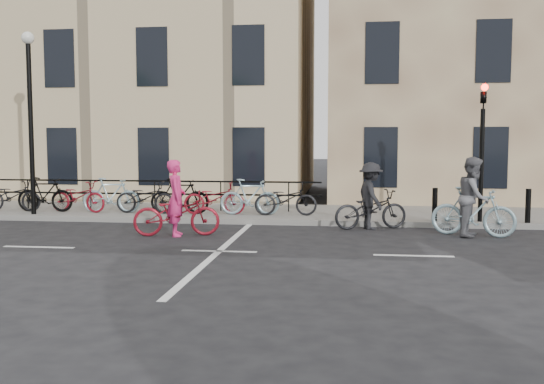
# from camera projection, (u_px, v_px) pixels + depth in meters

# --- Properties ---
(ground) EXTENTS (120.00, 120.00, 0.00)m
(ground) POSITION_uv_depth(u_px,v_px,m) (219.00, 251.00, 12.70)
(ground) COLOR black
(ground) RESTS_ON ground
(sidewalk) EXTENTS (46.00, 4.00, 0.15)m
(sidewalk) POSITION_uv_depth(u_px,v_px,m) (135.00, 211.00, 19.11)
(sidewalk) COLOR slate
(sidewalk) RESTS_ON ground
(building_east) EXTENTS (14.00, 10.00, 12.00)m
(building_east) POSITION_uv_depth(u_px,v_px,m) (510.00, 43.00, 23.91)
(building_east) COLOR #947759
(building_east) RESTS_ON sidewalk
(building_west) EXTENTS (20.00, 10.00, 10.00)m
(building_west) POSITION_uv_depth(u_px,v_px,m) (77.00, 74.00, 26.20)
(building_west) COLOR #D1B78D
(building_west) RESTS_ON sidewalk
(traffic_light) EXTENTS (0.18, 0.30, 3.90)m
(traffic_light) POSITION_uv_depth(u_px,v_px,m) (482.00, 135.00, 16.02)
(traffic_light) COLOR black
(traffic_light) RESTS_ON sidewalk
(lamp_post) EXTENTS (0.36, 0.36, 5.28)m
(lamp_post) POSITION_uv_depth(u_px,v_px,m) (30.00, 100.00, 17.54)
(lamp_post) COLOR black
(lamp_post) RESTS_ON sidewalk
(bollard_east) EXTENTS (0.14, 0.14, 0.90)m
(bollard_east) POSITION_uv_depth(u_px,v_px,m) (435.00, 205.00, 16.23)
(bollard_east) COLOR black
(bollard_east) RESTS_ON sidewalk
(bollard_west) EXTENTS (0.14, 0.14, 0.90)m
(bollard_west) POSITION_uv_depth(u_px,v_px,m) (528.00, 206.00, 15.94)
(bollard_west) COLOR black
(bollard_west) RESTS_ON sidewalk
(parked_bikes) EXTENTS (10.40, 1.23, 1.05)m
(parked_bikes) POSITION_uv_depth(u_px,v_px,m) (146.00, 197.00, 18.02)
(parked_bikes) COLOR black
(parked_bikes) RESTS_ON sidewalk
(cyclist_pink) EXTENTS (2.20, 1.19, 1.85)m
(cyclist_pink) POSITION_uv_depth(u_px,v_px,m) (177.00, 210.00, 14.71)
(cyclist_pink) COLOR maroon
(cyclist_pink) RESTS_ON ground
(cyclist_grey) EXTENTS (2.07, 1.17, 1.93)m
(cyclist_grey) POSITION_uv_depth(u_px,v_px,m) (473.00, 204.00, 14.60)
(cyclist_grey) COLOR #90B2BC
(cyclist_grey) RESTS_ON ground
(cyclist_dark) EXTENTS (2.08, 1.31, 1.75)m
(cyclist_dark) POSITION_uv_depth(u_px,v_px,m) (371.00, 203.00, 15.81)
(cyclist_dark) COLOR black
(cyclist_dark) RESTS_ON ground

